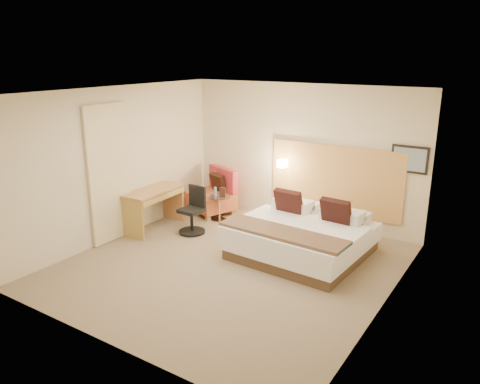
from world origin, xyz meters
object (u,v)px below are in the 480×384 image
Objects in this scene: bed at (303,236)px; desk at (154,198)px; side_table at (219,207)px; desk_chair at (193,214)px; lounge_chair at (214,195)px.

bed is 2.94m from desk.
desk_chair is at bearing -92.20° from side_table.
desk is (-2.88, -0.46, 0.29)m from bed.
lounge_chair reaches higher than desk.
desk is 0.82m from desk_chair.
bed is at bearing 5.56° from desk_chair.
bed is 2.67m from lounge_chair.
lounge_chair is 1.46m from desk.
bed is 2.20m from side_table.
bed is 1.94× the size of lounge_chair.
desk is at bearing -105.49° from lounge_chair.
bed is 1.66× the size of desk.
bed is at bearing 8.99° from desk.
side_table is at bearing 164.50° from bed.
lounge_chair is (-2.50, 0.93, 0.05)m from bed.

